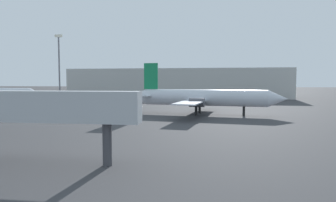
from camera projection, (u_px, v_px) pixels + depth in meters
airplane_distant at (203, 98)px, 58.78m from camera, size 30.07×25.16×9.90m
jet_bridge at (8, 107)px, 24.29m from camera, size 19.33×3.03×5.88m
light_mast_left at (59, 64)px, 98.68m from camera, size 2.40×0.50×21.01m
terminal_building at (179, 83)px, 122.85m from camera, size 82.96×24.82×10.85m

